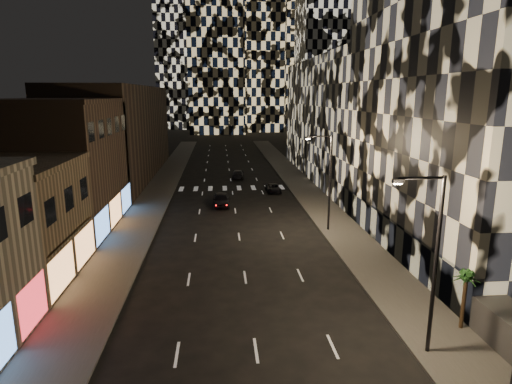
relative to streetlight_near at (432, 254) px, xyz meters
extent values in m
cube|color=#47443F|center=(-18.35, 40.00, -5.28)|extent=(4.00, 120.00, 0.15)
cube|color=#47443F|center=(1.65, 40.00, -5.28)|extent=(4.00, 120.00, 0.15)
cube|color=#4C4C47|center=(-16.25, 40.00, -5.28)|extent=(0.20, 120.00, 0.15)
cube|color=#4C4C47|center=(-0.45, 40.00, -5.28)|extent=(0.20, 120.00, 0.15)
cube|color=#463527|center=(-25.35, 23.50, 0.65)|extent=(10.00, 15.00, 12.00)
cube|color=#463527|center=(-25.35, 50.00, 1.65)|extent=(10.00, 40.00, 14.00)
cube|color=#232326|center=(11.65, 14.50, 5.65)|extent=(16.00, 25.00, 22.00)
cube|color=#383838|center=(3.95, 14.50, -3.85)|extent=(0.60, 25.00, 3.00)
cube|color=#232326|center=(11.65, 47.00, 3.65)|extent=(16.00, 40.00, 18.00)
cylinder|color=black|center=(0.25, 0.00, -0.70)|extent=(0.20, 0.20, 9.00)
cylinder|color=black|center=(-0.85, 0.00, 3.70)|extent=(2.20, 0.14, 0.14)
cube|color=black|center=(-1.95, 0.00, 3.58)|extent=(0.50, 0.25, 0.18)
cube|color=#FFEAB2|center=(-1.95, 0.00, 3.46)|extent=(0.35, 0.18, 0.06)
cylinder|color=black|center=(0.25, 20.00, -0.70)|extent=(0.20, 0.20, 9.00)
cylinder|color=black|center=(-0.85, 20.00, 3.70)|extent=(2.20, 0.14, 0.14)
cube|color=black|center=(-1.95, 20.00, 3.58)|extent=(0.50, 0.25, 0.18)
cube|color=#FFEAB2|center=(-1.95, 20.00, 3.46)|extent=(0.35, 0.18, 0.06)
imported|color=black|center=(-9.91, 30.14, -4.57)|extent=(1.86, 4.61, 1.57)
imported|color=black|center=(-7.19, 47.27, -4.72)|extent=(1.99, 4.46, 1.27)
imported|color=black|center=(-2.91, 36.94, -4.81)|extent=(1.87, 3.96, 1.09)
cylinder|color=#47331E|center=(3.15, 1.96, -3.74)|extent=(0.22, 0.22, 2.92)
sphere|color=#1E4C1B|center=(3.15, 1.96, -2.15)|extent=(0.64, 0.64, 0.64)
cone|color=#1E4C1B|center=(3.36, 2.04, -2.19)|extent=(1.27, 0.70, 0.77)
cone|color=#1E4C1B|center=(3.21, 2.18, -2.19)|extent=(0.62, 1.28, 0.77)
cone|color=#1E4C1B|center=(3.02, 2.15, -2.19)|extent=(0.92, 1.19, 0.77)
cone|color=#1E4C1B|center=(2.92, 1.98, -2.19)|extent=(1.28, 0.35, 0.77)
cone|color=#1E4C1B|center=(2.99, 1.79, -2.19)|extent=(1.05, 1.10, 0.77)
cone|color=#1E4C1B|center=(3.18, 1.73, -2.19)|extent=(0.44, 1.29, 0.77)
cone|color=#1E4C1B|center=(3.34, 1.85, -2.19)|extent=(1.22, 0.85, 0.77)
camera|label=1|loc=(-10.04, -18.42, 7.42)|focal=30.00mm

